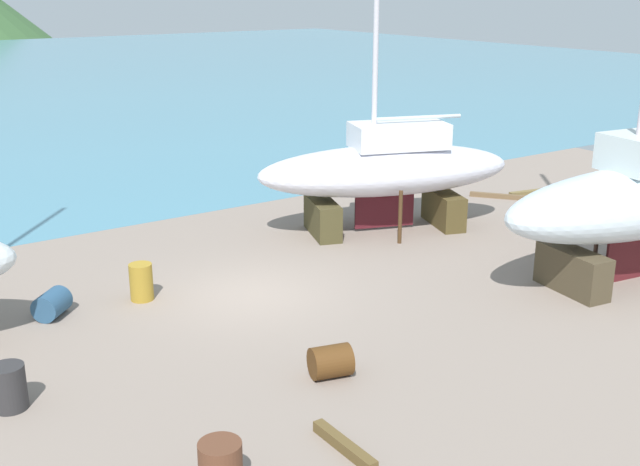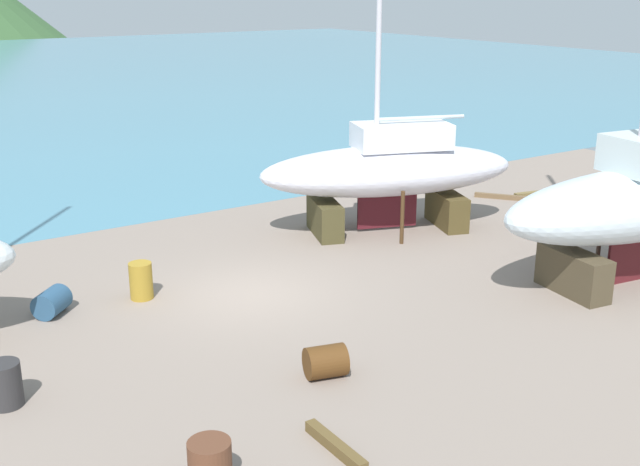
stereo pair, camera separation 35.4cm
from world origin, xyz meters
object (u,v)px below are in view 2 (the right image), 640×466
(sailboat_small_center, at_px, (389,170))
(barrel_by_slipway, at_px, (326,361))
(worker, at_px, (570,225))
(barrel_ochre, at_px, (52,302))
(barrel_tipped_right, at_px, (141,281))
(barrel_rust_mid, at_px, (5,384))
(barrel_tipped_center, at_px, (210,465))

(sailboat_small_center, distance_m, barrel_by_slipway, 9.99)
(worker, bearing_deg, barrel_ochre, -125.12)
(sailboat_small_center, distance_m, worker, 5.57)
(barrel_ochre, bearing_deg, sailboat_small_center, 4.82)
(worker, bearing_deg, barrel_tipped_right, -126.95)
(barrel_tipped_right, relative_size, barrel_ochre, 1.11)
(sailboat_small_center, relative_size, worker, 8.14)
(sailboat_small_center, xyz_separation_m, barrel_ochre, (-10.65, -0.90, -1.63))
(barrel_ochre, bearing_deg, worker, -15.51)
(barrel_rust_mid, bearing_deg, worker, -0.13)
(barrel_tipped_center, height_order, barrel_rust_mid, barrel_rust_mid)
(barrel_by_slipway, height_order, barrel_rust_mid, barrel_rust_mid)
(barrel_by_slipway, bearing_deg, barrel_tipped_center, -150.02)
(barrel_tipped_center, bearing_deg, worker, 17.78)
(worker, relative_size, barrel_by_slipway, 2.13)
(sailboat_small_center, relative_size, barrel_ochre, 16.46)
(barrel_tipped_right, xyz_separation_m, barrel_ochre, (-2.12, 0.19, -0.15))
(sailboat_small_center, relative_size, barrel_rust_mid, 15.96)
(sailboat_small_center, height_order, barrel_ochre, sailboat_small_center)
(sailboat_small_center, distance_m, barrel_ochre, 10.81)
(barrel_ochre, xyz_separation_m, barrel_rust_mid, (-1.86, -3.72, 0.11))
(barrel_ochre, bearing_deg, barrel_tipped_center, -88.74)
(barrel_ochre, bearing_deg, barrel_tipped_right, -5.14)
(barrel_by_slipway, relative_size, barrel_tipped_right, 0.85)
(barrel_tipped_right, height_order, barrel_tipped_center, barrel_tipped_right)
(barrel_tipped_right, bearing_deg, barrel_tipped_center, -103.91)
(sailboat_small_center, bearing_deg, barrel_ochre, 24.47)
(worker, xyz_separation_m, barrel_by_slipway, (-9.88, -2.28, -0.54))
(barrel_tipped_center, bearing_deg, barrel_ochre, 91.26)
(barrel_ochre, bearing_deg, barrel_by_slipway, -58.87)
(barrel_tipped_center, distance_m, barrel_rust_mid, 4.77)
(barrel_by_slipway, bearing_deg, sailboat_small_center, 44.69)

